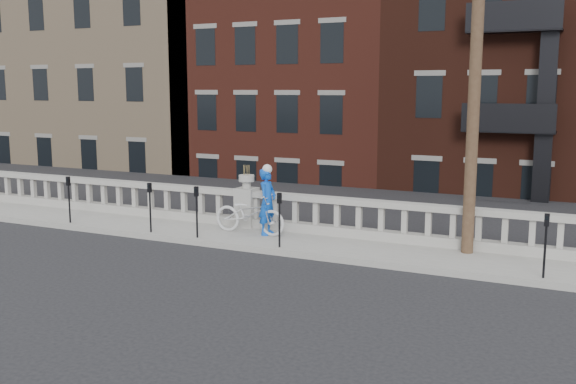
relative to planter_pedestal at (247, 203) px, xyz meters
name	(u,v)px	position (x,y,z in m)	size (l,w,h in m)	color
ground	(164,265)	(0.00, -3.95, -0.83)	(120.00, 120.00, 0.00)	black
sidewalk	(230,235)	(0.00, -0.95, -0.76)	(32.00, 2.20, 0.15)	gray
balustrade	(247,209)	(0.00, 0.00, -0.19)	(28.00, 0.34, 1.03)	gray
planter_pedestal	(247,203)	(0.00, 0.00, 0.00)	(0.55, 0.55, 1.76)	gray
lower_level	(426,114)	(0.56, 19.09, 1.80)	(80.00, 44.00, 20.80)	#605E59
utility_pole	(477,35)	(6.20, -0.35, 4.41)	(1.60, 0.28, 10.00)	#422D1E
parking_meter_a	(69,194)	(-4.90, -1.80, 0.17)	(0.10, 0.09, 1.36)	black
parking_meter_b	(150,202)	(-2.00, -1.80, 0.17)	(0.10, 0.09, 1.36)	black
parking_meter_c	(197,206)	(-0.50, -1.80, 0.17)	(0.10, 0.09, 1.36)	black
parking_meter_d	(279,214)	(1.91, -1.80, 0.17)	(0.10, 0.09, 1.36)	black
parking_meter_e	(546,238)	(8.00, -1.80, 0.17)	(0.10, 0.09, 1.36)	black
bicycle	(250,213)	(0.52, -0.78, -0.13)	(0.73, 2.09, 1.10)	silver
cyclist	(267,202)	(1.00, -0.68, 0.21)	(0.65, 0.43, 1.79)	blue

